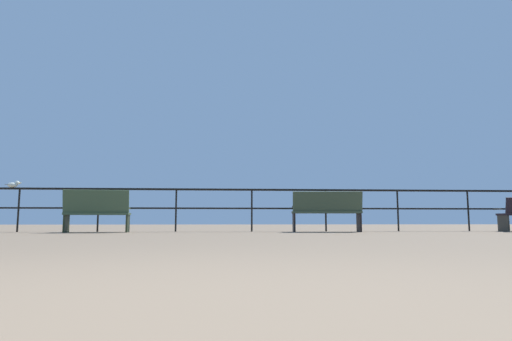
% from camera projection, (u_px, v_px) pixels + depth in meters
% --- Properties ---
extents(ground_plane, '(60.00, 60.00, 0.00)m').
position_uv_depth(ground_plane, '(124.00, 319.00, 1.18)').
color(ground_plane, '#76624E').
extents(pier_railing, '(20.96, 0.05, 1.08)m').
position_uv_depth(pier_railing, '(214.00, 200.00, 10.79)').
color(pier_railing, black).
rests_on(pier_railing, ground_plane).
extents(bench_near_left, '(1.49, 0.74, 0.97)m').
position_uv_depth(bench_near_left, '(97.00, 210.00, 9.87)').
color(bench_near_left, '#374C34').
rests_on(bench_near_left, ground_plane).
extents(bench_near_right, '(1.68, 0.70, 0.96)m').
position_uv_depth(bench_near_right, '(327.00, 209.00, 10.27)').
color(bench_near_right, '#354430').
rests_on(bench_near_right, ground_plane).
extents(seagull_on_rail, '(0.35, 0.21, 0.17)m').
position_uv_depth(seagull_on_rail, '(13.00, 184.00, 10.49)').
color(seagull_on_rail, silver).
rests_on(seagull_on_rail, pier_railing).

